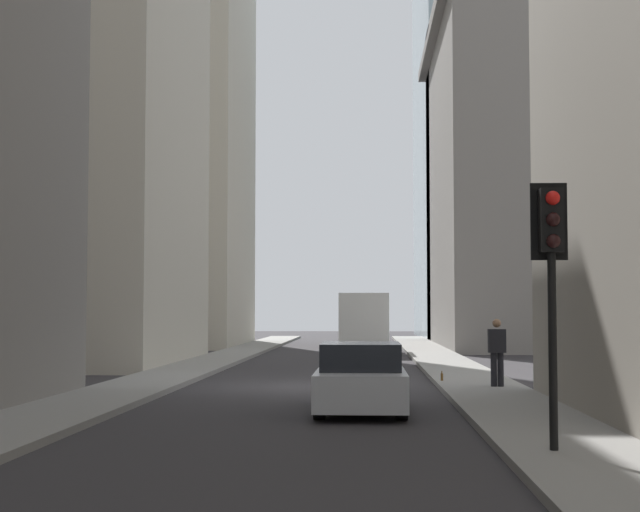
{
  "coord_description": "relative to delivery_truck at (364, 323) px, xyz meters",
  "views": [
    {
      "loc": [
        -25.91,
        -1.52,
        2.08
      ],
      "look_at": [
        12.98,
        0.39,
        4.3
      ],
      "focal_mm": 53.3,
      "sensor_mm": 36.0,
      "label": 1
    }
  ],
  "objects": [
    {
      "name": "building_left_far",
      "position": [
        8.74,
        -9.19,
        8.88
      ],
      "size": [
        19.93,
        10.5,
        20.65
      ],
      "color": "gray",
      "rests_on": "ground_plane"
    },
    {
      "name": "ground_plane",
      "position": [
        -19.57,
        1.4,
        -1.46
      ],
      "size": [
        135.0,
        135.0,
        0.0
      ],
      "primitive_type": "plane",
      "color": "#302D30"
    },
    {
      "name": "building_right_midfar",
      "position": [
        -9.24,
        12.0,
        11.5
      ],
      "size": [
        12.45,
        10.0,
        25.92
      ],
      "color": "beige",
      "rests_on": "ground_plane"
    },
    {
      "name": "sidewalk_right",
      "position": [
        -19.57,
        5.9,
        -1.39
      ],
      "size": [
        90.0,
        2.2,
        0.14
      ],
      "primitive_type": "cube",
      "color": "gray",
      "rests_on": "ground_plane"
    },
    {
      "name": "delivery_truck",
      "position": [
        0.0,
        0.0,
        0.0
      ],
      "size": [
        6.46,
        2.25,
        2.84
      ],
      "color": "silver",
      "rests_on": "ground_plane"
    },
    {
      "name": "sedan_silver",
      "position": [
        -26.05,
        0.0,
        -0.8
      ],
      "size": [
        4.3,
        1.78,
        1.42
      ],
      "color": "#B7BABF",
      "rests_on": "ground_plane"
    },
    {
      "name": "building_right_far",
      "position": [
        8.8,
        12.0,
        14.09
      ],
      "size": [
        12.18,
        10.0,
        31.1
      ],
      "color": "beige",
      "rests_on": "ground_plane"
    },
    {
      "name": "pedestrian",
      "position": [
        -21.05,
        -3.44,
        -0.39
      ],
      "size": [
        0.26,
        0.44,
        1.71
      ],
      "color": "black",
      "rests_on": "sidewalk_left"
    },
    {
      "name": "discarded_bottle",
      "position": [
        -19.14,
        -2.18,
        -1.21
      ],
      "size": [
        0.07,
        0.07,
        0.27
      ],
      "color": "brown",
      "rests_on": "sidewalk_left"
    },
    {
      "name": "sidewalk_left",
      "position": [
        -19.57,
        -3.1,
        -1.39
      ],
      "size": [
        90.0,
        2.2,
        0.14
      ],
      "primitive_type": "cube",
      "color": "gray",
      "rests_on": "ground_plane"
    },
    {
      "name": "traffic_light_foreground",
      "position": [
        -32.07,
        -2.71,
        1.43
      ],
      "size": [
        0.43,
        0.52,
        3.75
      ],
      "color": "black",
      "rests_on": "sidewalk_left"
    }
  ]
}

